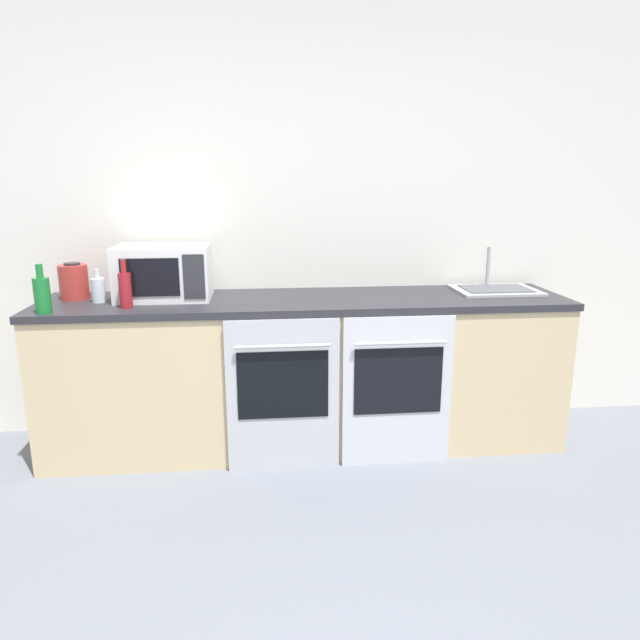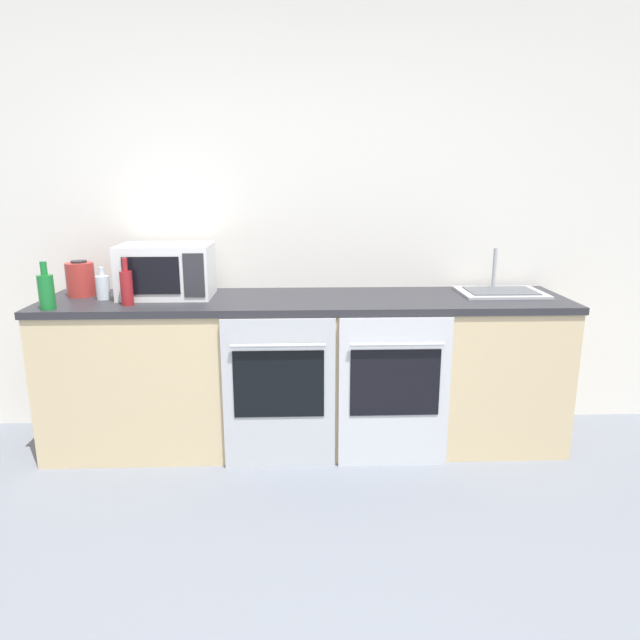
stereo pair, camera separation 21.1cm
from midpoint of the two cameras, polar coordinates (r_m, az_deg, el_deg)
wall_back at (r=3.59m, az=0.21°, el=9.71°), size 10.00×0.06×2.60m
counter_back at (r=3.42m, az=0.43°, el=-5.12°), size 3.02×0.66×0.90m
oven_left at (r=3.11m, az=-2.17°, el=-7.40°), size 0.61×0.06×0.85m
oven_right at (r=3.17m, az=9.35°, el=-7.16°), size 0.61×0.06×0.85m
microwave at (r=3.40m, az=-13.37°, el=4.81°), size 0.52×0.35×0.30m
bottle_clear at (r=3.43m, az=-19.27°, el=3.16°), size 0.08×0.08×0.19m
bottle_red at (r=3.23m, az=-17.02°, el=3.19°), size 0.07×0.07×0.26m
bottle_green at (r=3.27m, az=-24.06°, el=2.70°), size 0.08×0.08×0.25m
kettle at (r=3.58m, az=-21.30°, el=3.83°), size 0.16×0.16×0.21m
sink at (r=3.62m, az=19.21°, el=2.74°), size 0.49×0.36×0.26m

